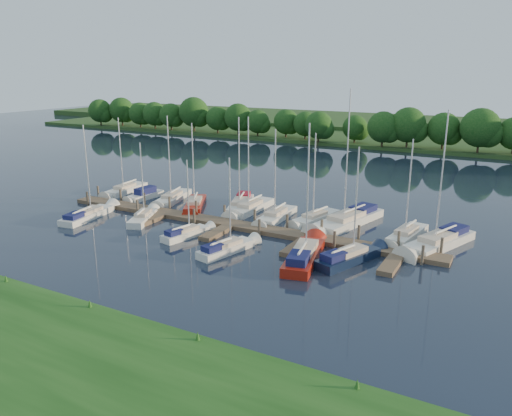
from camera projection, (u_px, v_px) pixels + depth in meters
The scene contains 24 objects.
ground at pixel (183, 252), 41.52m from camera, with size 260.00×260.00×0.00m, color black.
near_bank at pixel (12, 338), 27.92m from camera, with size 90.00×10.00×0.50m, color #184313.
dock at pixel (229, 226), 47.65m from camera, with size 40.00×6.00×0.40m.
mooring_pilings at pixel (235, 219), 48.49m from camera, with size 38.24×2.84×2.00m.
far_shore at pixel (397, 139), 104.87m from camera, with size 180.00×30.00×0.60m, color #23481B.
distant_hill at pixel (420, 125), 125.90m from camera, with size 220.00×40.00×1.40m, color #324E22.
treeline at pixel (408, 128), 90.68m from camera, with size 147.24×9.96×8.15m.
sailboat_n_0 at pixel (125, 191), 60.98m from camera, with size 2.31×7.47×9.53m.
motorboat at pixel (144, 196), 58.30m from camera, with size 1.91×5.34×1.67m.
sailboat_n_2 at pixel (172, 199), 57.23m from camera, with size 3.51×8.04×10.05m.
sailboat_n_3 at pixel (195, 206), 54.48m from camera, with size 4.71×7.25×9.62m.
sailboat_n_4 at pixel (240, 205), 54.41m from camera, with size 4.15×8.03×10.28m.
sailboat_n_5 at pixel (250, 209), 53.15m from camera, with size 2.01×8.15×10.44m.
sailboat_n_6 at pixel (276, 217), 50.29m from camera, with size 1.91×7.41×9.53m.
sailboat_n_7 at pixel (314, 219), 49.68m from camera, with size 3.00×7.29×9.18m.
sailboat_n_8 at pixel (347, 221), 48.70m from camera, with size 4.71×10.81×13.51m.
sailboat_n_9 at pixel (406, 237), 44.54m from camera, with size 2.62×7.38×9.45m.
sailboat_n_10 at pixel (438, 243), 42.67m from camera, with size 5.03×9.45×12.10m.
sailboat_s_0 at pixel (89, 215), 50.98m from camera, with size 2.71×7.79×9.74m.
sailboat_s_1 at pixel (144, 218), 50.05m from camera, with size 3.38×6.21×8.18m.
sailboat_s_2 at pixel (187, 234), 45.20m from camera, with size 2.37×5.70×7.37m.
sailboat_s_3 at pixel (227, 249), 41.48m from camera, with size 2.79×6.43×8.27m.
sailboat_s_4 at pixel (305, 256), 39.71m from camera, with size 3.51×8.88×11.33m.
sailboat_s_5 at pixel (350, 258), 39.39m from camera, with size 3.85×7.30×9.56m.
Camera 1 is at (23.87, -31.34, 14.93)m, focal length 35.00 mm.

